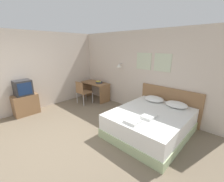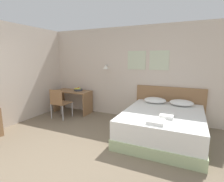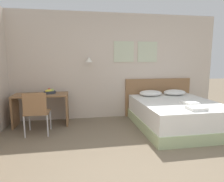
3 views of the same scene
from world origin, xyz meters
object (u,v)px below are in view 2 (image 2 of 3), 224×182
(bed, at_px, (163,125))
(headboard, at_px, (169,105))
(pillow_right, at_px, (181,103))
(desk_chair, at_px, (59,101))
(pillow_left, at_px, (155,100))
(desk, at_px, (73,97))
(folded_towel_near_foot, at_px, (167,115))
(fruit_bowl, at_px, (78,90))
(folded_towel_mid_bed, at_px, (156,122))

(bed, xyz_separation_m, headboard, (0.00, 1.05, 0.20))
(pillow_right, height_order, desk_chair, desk_chair)
(pillow_left, relative_size, desk_chair, 0.65)
(pillow_left, distance_m, desk, 2.65)
(pillow_right, distance_m, folded_towel_near_foot, 1.07)
(pillow_right, xyz_separation_m, folded_towel_near_foot, (-0.21, -1.05, -0.04))
(desk, height_order, fruit_bowl, fruit_bowl)
(bed, bearing_deg, folded_towel_near_foot, -69.29)
(headboard, relative_size, desk, 1.51)
(bed, bearing_deg, fruit_bowl, 164.57)
(desk, bearing_deg, fruit_bowl, 13.95)
(folded_towel_mid_bed, bearing_deg, pillow_left, 101.50)
(folded_towel_mid_bed, distance_m, fruit_bowl, 3.16)
(folded_towel_near_foot, xyz_separation_m, desk, (-3.09, 1.02, -0.12))
(headboard, bearing_deg, folded_towel_mid_bed, -90.67)
(desk, bearing_deg, folded_towel_mid_bed, -26.53)
(bed, height_order, pillow_right, pillow_right)
(pillow_right, xyz_separation_m, desk, (-3.30, -0.03, -0.16))
(desk, bearing_deg, pillow_right, 0.46)
(pillow_left, bearing_deg, headboard, 42.84)
(desk, bearing_deg, desk_chair, -88.56)
(desk_chair, relative_size, fruit_bowl, 3.21)
(headboard, relative_size, pillow_left, 3.15)
(headboard, height_order, folded_towel_near_foot, headboard)
(pillow_right, relative_size, folded_towel_mid_bed, 1.90)
(pillow_left, bearing_deg, pillow_right, 0.00)
(folded_towel_mid_bed, xyz_separation_m, desk_chair, (-2.94, 0.81, -0.11))
(pillow_left, distance_m, folded_towel_near_foot, 1.14)
(pillow_left, relative_size, folded_towel_mid_bed, 1.90)
(desk_chair, bearing_deg, headboard, 18.63)
(folded_towel_near_foot, bearing_deg, desk, 161.66)
(headboard, bearing_deg, folded_towel_near_foot, -85.12)
(pillow_left, bearing_deg, fruit_bowl, 179.49)
(headboard, bearing_deg, desk, -173.69)
(fruit_bowl, bearing_deg, pillow_left, -0.51)
(pillow_right, distance_m, fruit_bowl, 3.11)
(headboard, relative_size, fruit_bowl, 6.63)
(pillow_left, distance_m, fruit_bowl, 2.46)
(bed, relative_size, folded_towel_mid_bed, 6.76)
(pillow_left, xyz_separation_m, desk, (-2.65, -0.03, -0.16))
(bed, height_order, folded_towel_mid_bed, folded_towel_mid_bed)
(bed, distance_m, desk_chair, 2.97)
(fruit_bowl, bearing_deg, bed, -15.43)
(desk, bearing_deg, pillow_left, 0.57)
(folded_towel_near_foot, xyz_separation_m, desk_chair, (-3.07, 0.36, -0.11))
(pillow_left, bearing_deg, bed, -66.37)
(pillow_right, xyz_separation_m, fruit_bowl, (-3.11, 0.02, 0.10))
(bed, height_order, fruit_bowl, fruit_bowl)
(desk, relative_size, fruit_bowl, 4.39)
(pillow_left, height_order, fruit_bowl, fruit_bowl)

